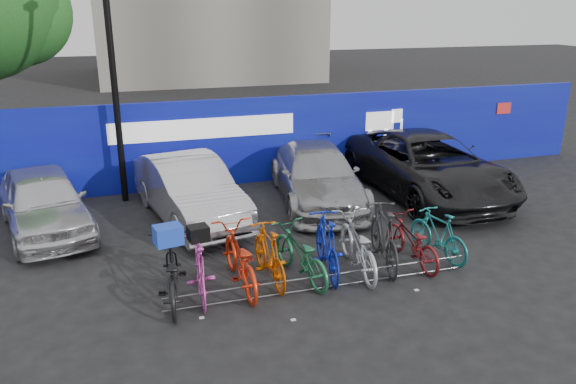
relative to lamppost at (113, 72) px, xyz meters
name	(u,v)px	position (x,y,z in m)	size (l,w,h in m)	color
ground	(311,275)	(3.20, -5.40, -3.27)	(100.00, 100.00, 0.00)	black
hoarding	(241,141)	(3.21, 0.60, -2.07)	(22.00, 0.18, 2.40)	#0B0B9B
lamppost	(113,72)	(0.00, 0.00, 0.00)	(0.25, 0.50, 6.11)	black
bike_rack	(323,282)	(3.20, -6.00, -3.11)	(5.60, 0.03, 0.30)	#595B60
car_0	(44,201)	(-1.73, -1.62, -2.57)	(1.65, 4.11, 1.40)	silver
car_1	(189,190)	(1.44, -1.82, -2.54)	(1.55, 4.43, 1.46)	#B1B0B5
car_2	(317,175)	(4.71, -1.50, -2.57)	(1.95, 4.80, 1.39)	#999A9D
car_3	(427,165)	(7.68, -1.82, -2.47)	(2.65, 5.75, 1.60)	black
bike_0	(171,273)	(0.61, -5.59, -2.74)	(0.70, 2.02, 1.06)	black
bike_1	(200,268)	(1.11, -5.57, -2.74)	(0.50, 1.77, 1.06)	#C345A0
bike_2	(239,259)	(1.83, -5.43, -2.73)	(0.72, 2.08, 1.09)	red
bike_3	(269,254)	(2.39, -5.39, -2.74)	(0.50, 1.78, 1.07)	#CF5203
bike_4	(300,254)	(2.95, -5.46, -2.78)	(0.66, 1.88, 0.99)	#1D6940
bike_5	(327,245)	(3.51, -5.40, -2.69)	(0.54, 1.92, 1.15)	#0E1F9F
bike_6	(357,245)	(4.08, -5.48, -2.74)	(0.71, 2.03, 1.07)	#A5A9AD
bike_7	(384,237)	(4.67, -5.40, -2.67)	(0.57, 2.01, 1.21)	#29292C
bike_8	(412,241)	(5.23, -5.49, -2.80)	(0.62, 1.79, 0.94)	maroon
bike_9	(438,234)	(5.87, -5.39, -2.78)	(0.47, 1.65, 0.99)	#187678
cargo_crate	(168,235)	(0.61, -5.59, -2.05)	(0.45, 0.34, 0.32)	blue
cargo_topcase	(198,233)	(1.11, -5.57, -2.09)	(0.33, 0.30, 0.25)	black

